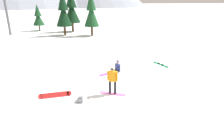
% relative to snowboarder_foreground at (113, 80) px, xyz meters
% --- Properties ---
extents(ground_plane, '(800.00, 800.00, 0.00)m').
position_rel_snowboarder_foreground_xyz_m(ground_plane, '(0.19, 0.32, -0.91)').
color(ground_plane, white).
extents(snowboarder_foreground, '(1.54, 1.00, 1.74)m').
position_rel_snowboarder_foreground_xyz_m(snowboarder_foreground, '(0.00, 0.00, 0.00)').
color(snowboarder_foreground, pink).
rests_on(snowboarder_foreground, ground_plane).
extents(snowboarder_midground, '(1.78, 0.99, 0.92)m').
position_rel_snowboarder_foreground_xyz_m(snowboarder_midground, '(1.12, 3.44, -0.60)').
color(snowboarder_midground, black).
rests_on(snowboarder_midground, ground_plane).
extents(loose_snowboard_far_spare, '(1.87, 0.18, 0.27)m').
position_rel_snowboarder_foreground_xyz_m(loose_snowboard_far_spare, '(-3.32, 0.44, -0.77)').
color(loose_snowboard_far_spare, red).
rests_on(loose_snowboard_far_spare, ground_plane).
extents(loose_snowboard_near_right, '(0.79, 1.83, 0.09)m').
position_rel_snowboarder_foreground_xyz_m(loose_snowboard_near_right, '(5.39, 4.15, -0.89)').
color(loose_snowboard_near_right, '#19B259').
rests_on(loose_snowboard_near_right, ground_plane).
extents(backpack_grey, '(0.46, 0.55, 0.30)m').
position_rel_snowboarder_foreground_xyz_m(backpack_grey, '(-1.91, -0.41, -0.78)').
color(backpack_grey, gray).
rests_on(backpack_grey, ground_plane).
extents(pine_tree_young, '(2.34, 2.34, 6.91)m').
position_rel_snowboarder_foreground_xyz_m(pine_tree_young, '(1.51, 19.65, 2.85)').
color(pine_tree_young, '#472D19').
rests_on(pine_tree_young, ground_plane).
extents(pine_tree_broad, '(2.88, 2.88, 7.40)m').
position_rel_snowboarder_foreground_xyz_m(pine_tree_broad, '(-1.29, 24.69, 3.12)').
color(pine_tree_broad, '#472D19').
rests_on(pine_tree_broad, ground_plane).
extents(pine_tree_leaning, '(2.04, 2.04, 4.72)m').
position_rel_snowboarder_foreground_xyz_m(pine_tree_leaning, '(-7.34, 27.23, 1.66)').
color(pine_tree_leaning, '#472D19').
rests_on(pine_tree_leaning, ground_plane).
extents(pine_tree_slender, '(2.46, 2.46, 6.89)m').
position_rel_snowboarder_foreground_xyz_m(pine_tree_slender, '(-2.69, 21.02, 2.84)').
color(pine_tree_slender, '#472D19').
rests_on(pine_tree_slender, ground_plane).
extents(ski_lift_tower, '(3.03, 0.36, 8.75)m').
position_rel_snowboarder_foreground_xyz_m(ski_lift_tower, '(-11.47, 23.70, 4.10)').
color(ski_lift_tower, '#595B60').
rests_on(ski_lift_tower, ground_plane).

